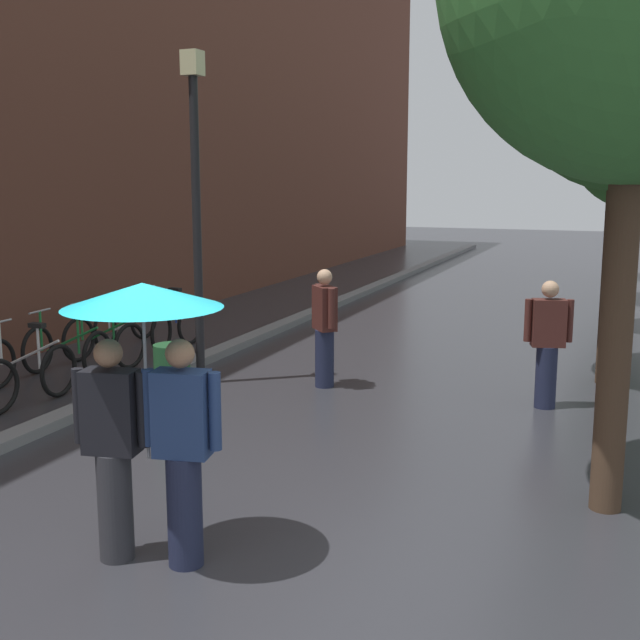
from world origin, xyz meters
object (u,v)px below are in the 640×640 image
object	(u,v)px
litter_bin	(172,379)
couple_under_umbrella	(145,378)
parked_bicycle_5	(167,320)
street_tree_4	(637,135)
parked_bicycle_2	(67,351)
street_tree_2	(629,97)
parked_bicycle_3	(104,341)
street_lamp_post	(196,195)
pedestrian_walking_far	(325,327)
street_tree_3	(635,129)
parked_bicycle_1	(27,365)
parked_bicycle_4	(133,329)
street_tree_1	(624,56)
pedestrian_walking_midground	(548,344)

from	to	relation	value
litter_bin	couple_under_umbrella	bearing A→B (deg)	-60.86
parked_bicycle_5	litter_bin	distance (m)	4.39
street_tree_4	parked_bicycle_2	world-z (taller)	street_tree_4
street_tree_2	parked_bicycle_3	xyz separation A→B (m)	(-7.17, -5.55, -3.83)
street_lamp_post	pedestrian_walking_far	world-z (taller)	street_lamp_post
street_tree_3	parked_bicycle_5	size ratio (longest dim) A/B	4.88
parked_bicycle_3	parked_bicycle_5	size ratio (longest dim) A/B	1.00
parked_bicycle_2	street_lamp_post	xyz separation A→B (m)	(1.97, 0.36, 2.22)
street_lamp_post	parked_bicycle_1	bearing A→B (deg)	-145.37
parked_bicycle_3	parked_bicycle_4	bearing A→B (deg)	97.22
parked_bicycle_4	street_tree_4	bearing A→B (deg)	60.00
parked_bicycle_1	couple_under_umbrella	distance (m)	5.52
parked_bicycle_2	parked_bicycle_3	world-z (taller)	same
street_lamp_post	street_tree_1	bearing A→B (deg)	21.44
street_tree_3	street_lamp_post	xyz separation A→B (m)	(-5.37, -9.75, -1.27)
parked_bicycle_1	parked_bicycle_3	world-z (taller)	same
street_tree_2	street_lamp_post	size ratio (longest dim) A/B	1.31
parked_bicycle_4	couple_under_umbrella	world-z (taller)	couple_under_umbrella
couple_under_umbrella	pedestrian_walking_midground	bearing A→B (deg)	66.36
street_tree_1	pedestrian_walking_midground	xyz separation A→B (m)	(-0.64, -1.55, -3.57)
parked_bicycle_4	street_lamp_post	world-z (taller)	street_lamp_post
parked_bicycle_5	street_lamp_post	world-z (taller)	street_lamp_post
street_lamp_post	litter_bin	xyz separation A→B (m)	(0.40, -1.38, -2.17)
couple_under_umbrella	street_lamp_post	world-z (taller)	street_lamp_post
street_lamp_post	parked_bicycle_4	bearing A→B (deg)	146.08
parked_bicycle_1	couple_under_umbrella	size ratio (longest dim) A/B	0.52
street_tree_1	street_tree_2	size ratio (longest dim) A/B	1.05
parked_bicycle_1	street_lamp_post	bearing A→B (deg)	34.63
parked_bicycle_2	litter_bin	distance (m)	2.59
street_tree_4	litter_bin	size ratio (longest dim) A/B	6.44
street_tree_2	parked_bicycle_3	bearing A→B (deg)	-142.28
parked_bicycle_1	litter_bin	world-z (taller)	parked_bicycle_1
pedestrian_walking_far	parked_bicycle_4	bearing A→B (deg)	166.12
parked_bicycle_1	parked_bicycle_5	size ratio (longest dim) A/B	0.94
parked_bicycle_1	pedestrian_walking_midground	distance (m)	6.73
parked_bicycle_3	parked_bicycle_2	bearing A→B (deg)	-94.53
parked_bicycle_1	street_tree_3	bearing A→B (deg)	56.75
street_tree_4	couple_under_umbrella	size ratio (longest dim) A/B	2.61
street_tree_4	litter_bin	distance (m)	16.75
street_tree_1	couple_under_umbrella	world-z (taller)	street_tree_1
parked_bicycle_3	litter_bin	size ratio (longest dim) A/B	1.35
parked_bicycle_1	couple_under_umbrella	world-z (taller)	couple_under_umbrella
street_tree_1	street_tree_2	distance (m)	3.92
parked_bicycle_2	litter_bin	world-z (taller)	parked_bicycle_2
parked_bicycle_3	pedestrian_walking_far	size ratio (longest dim) A/B	0.71
street_tree_3	pedestrian_walking_far	size ratio (longest dim) A/B	3.48
couple_under_umbrella	street_lamp_post	bearing A→B (deg)	115.66
couple_under_umbrella	parked_bicycle_4	bearing A→B (deg)	125.17
parked_bicycle_4	street_lamp_post	size ratio (longest dim) A/B	0.26
parked_bicycle_5	pedestrian_walking_far	bearing A→B (deg)	-26.90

